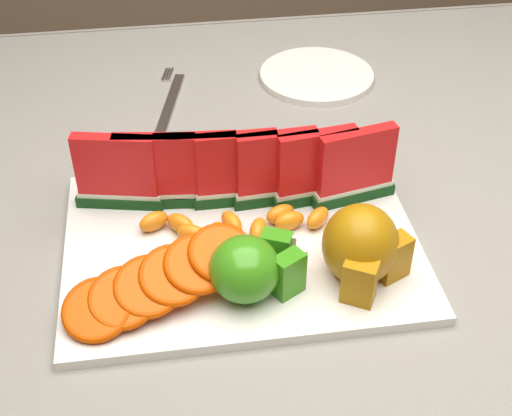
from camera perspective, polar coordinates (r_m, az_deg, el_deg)
name	(u,v)px	position (r m, az deg, el deg)	size (l,w,h in m)	color
table	(274,253)	(0.97, 1.46, -3.59)	(1.40, 0.90, 0.75)	#493019
tablecloth	(275,217)	(0.93, 1.52, -0.75)	(1.53, 1.03, 0.20)	gray
platter	(242,244)	(0.82, -1.14, -2.87)	(0.40, 0.30, 0.01)	silver
apple_cluster	(251,268)	(0.73, -0.38, -4.82)	(0.11, 0.09, 0.07)	#268519
pear_cluster	(362,247)	(0.76, 8.49, -3.14)	(0.10, 0.10, 0.09)	#9F8112
side_plate	(317,75)	(1.15, 4.87, 10.52)	(0.18, 0.18, 0.01)	silver
fork	(170,100)	(1.09, -6.87, 8.58)	(0.05, 0.19, 0.00)	silver
watermelon_row	(237,171)	(0.84, -1.56, 2.99)	(0.39, 0.07, 0.10)	#0E3911
orange_fan_front	(161,281)	(0.73, -7.63, -5.78)	(0.22, 0.13, 0.05)	#CE4F0A
orange_fan_back	(225,162)	(0.90, -2.49, 3.69)	(0.28, 0.10, 0.04)	#CE4F0A
tangerine_segments	(236,224)	(0.82, -1.64, -1.30)	(0.23, 0.07, 0.02)	orange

